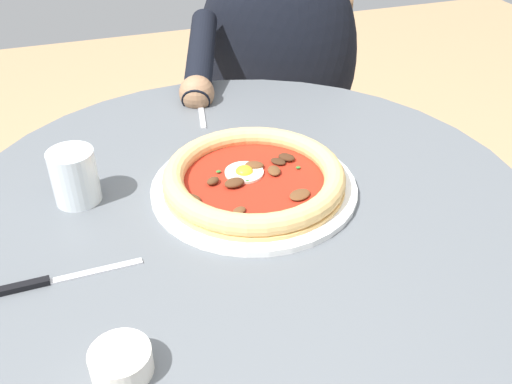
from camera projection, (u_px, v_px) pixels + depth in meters
dining_table at (247, 280)px, 0.94m from camera, size 0.88×0.88×0.75m
pizza_on_plate at (254, 180)px, 0.85m from camera, size 0.31×0.31×0.04m
water_glass at (75, 180)px, 0.82m from camera, size 0.07×0.07×0.08m
steak_knife at (38, 283)px, 0.68m from camera, size 0.20×0.02×0.01m
ramekin_capers at (121, 361)px, 0.57m from camera, size 0.06×0.06×0.03m
fork_utensil at (201, 106)px, 1.09m from camera, size 0.04×0.18×0.00m
diner_person at (274, 129)px, 1.47m from camera, size 0.51×0.46×1.18m
cafe_chair_diner at (279, 109)px, 1.60m from camera, size 0.55×0.55×0.87m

